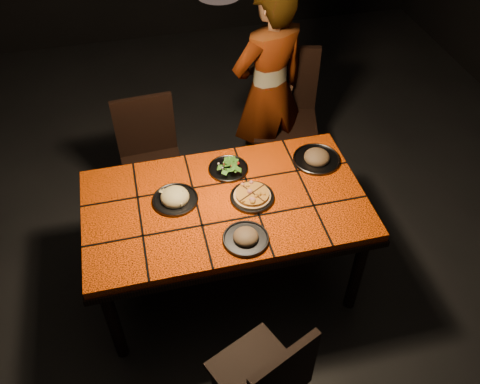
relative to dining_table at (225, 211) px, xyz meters
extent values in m
cube|color=black|center=(0.00, 0.00, -0.69)|extent=(6.00, 7.00, 0.04)
cube|color=#FF4C08|center=(0.00, 0.00, 0.05)|extent=(1.60, 0.90, 0.05)
cube|color=black|center=(0.00, 0.00, 0.01)|extent=(1.62, 0.92, 0.04)
cylinder|color=black|center=(-0.72, -0.37, -0.34)|extent=(0.07, 0.07, 0.66)
cylinder|color=black|center=(0.72, -0.37, -0.34)|extent=(0.07, 0.07, 0.66)
cylinder|color=black|center=(-0.72, 0.37, -0.34)|extent=(0.07, 0.07, 0.66)
cylinder|color=black|center=(0.72, 0.37, -0.34)|extent=(0.07, 0.07, 0.66)
cube|color=black|center=(-0.03, -0.87, -0.26)|extent=(0.50, 0.50, 0.04)
cube|color=black|center=(0.03, -1.03, -0.03)|extent=(0.36, 0.19, 0.42)
cylinder|color=black|center=(0.04, -0.66, -0.48)|extent=(0.03, 0.03, 0.39)
cube|color=black|center=(-0.36, 0.72, -0.23)|extent=(0.44, 0.44, 0.04)
cube|color=black|center=(-0.37, 0.91, 0.02)|extent=(0.41, 0.06, 0.45)
cylinder|color=black|center=(-0.52, 0.54, -0.46)|extent=(0.04, 0.04, 0.42)
cylinder|color=black|center=(-0.18, 0.56, -0.46)|extent=(0.04, 0.04, 0.42)
cylinder|color=black|center=(-0.54, 0.88, -0.46)|extent=(0.04, 0.04, 0.42)
cylinder|color=black|center=(-0.20, 0.90, -0.46)|extent=(0.04, 0.04, 0.42)
cube|color=black|center=(0.66, 0.91, -0.17)|extent=(0.57, 0.57, 0.04)
cube|color=black|center=(0.71, 1.12, 0.11)|extent=(0.46, 0.16, 0.51)
cylinder|color=black|center=(0.43, 0.78, -0.43)|extent=(0.04, 0.04, 0.48)
cylinder|color=black|center=(0.79, 0.68, -0.43)|extent=(0.04, 0.04, 0.48)
cylinder|color=black|center=(0.52, 1.14, -0.43)|extent=(0.04, 0.04, 0.48)
cylinder|color=black|center=(0.89, 1.05, -0.43)|extent=(0.04, 0.04, 0.48)
imported|color=brown|center=(0.52, 0.94, 0.13)|extent=(0.68, 0.55, 1.60)
cylinder|color=#343439|center=(0.16, -0.01, 0.08)|extent=(0.25, 0.25, 0.01)
torus|color=#343439|center=(0.16, -0.01, 0.09)|extent=(0.26, 0.26, 0.01)
cylinder|color=tan|center=(0.16, -0.01, 0.10)|extent=(0.29, 0.29, 0.01)
cylinder|color=gold|center=(0.16, -0.01, 0.11)|extent=(0.26, 0.26, 0.02)
cylinder|color=#343439|center=(-0.27, 0.07, 0.08)|extent=(0.26, 0.26, 0.01)
torus|color=#343439|center=(-0.27, 0.07, 0.09)|extent=(0.26, 0.26, 0.01)
ellipsoid|color=#F3E5A0|center=(-0.27, 0.07, 0.11)|extent=(0.16, 0.16, 0.09)
cylinder|color=#343439|center=(0.08, 0.26, 0.08)|extent=(0.24, 0.24, 0.01)
torus|color=#343439|center=(0.08, 0.26, 0.09)|extent=(0.24, 0.24, 0.01)
cylinder|color=#343439|center=(0.05, -0.30, 0.08)|extent=(0.25, 0.25, 0.01)
torus|color=#343439|center=(0.05, -0.30, 0.09)|extent=(0.25, 0.25, 0.01)
ellipsoid|color=brown|center=(0.05, -0.30, 0.11)|extent=(0.15, 0.15, 0.08)
cylinder|color=#343439|center=(0.63, 0.21, 0.08)|extent=(0.29, 0.29, 0.01)
torus|color=#343439|center=(0.63, 0.21, 0.09)|extent=(0.29, 0.29, 0.01)
ellipsoid|color=brown|center=(0.63, 0.21, 0.11)|extent=(0.17, 0.17, 0.10)
camera|label=1|loc=(-0.39, -1.98, 2.14)|focal=38.00mm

